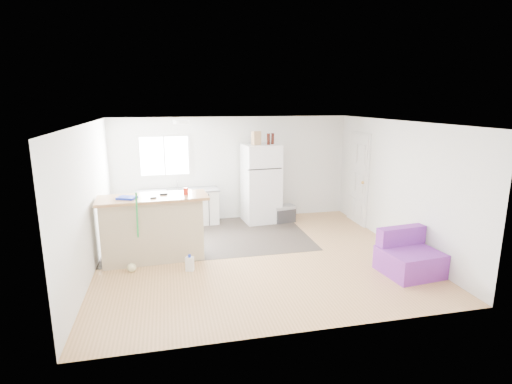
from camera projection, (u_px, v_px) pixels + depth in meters
room at (256, 192)px, 6.97m from camera, size 5.51×5.01×2.41m
vinyl_zone at (209, 237)px, 8.27m from camera, size 4.05×2.50×0.00m
window at (164, 156)px, 8.93m from camera, size 1.18×0.06×0.98m
interior_door at (358, 179)px, 9.06m from camera, size 0.11×0.92×2.10m
ceiling_fixture at (181, 122)px, 7.60m from camera, size 0.30×0.30×0.07m
kitchen_cabinets at (178, 207)px, 8.98m from camera, size 1.85×0.66×1.07m
peninsula at (153, 228)px, 6.99m from camera, size 1.90×0.83×1.15m
refrigerator at (261, 183)px, 9.17m from camera, size 0.86×0.82×1.80m
cooler at (284, 213)px, 9.27m from camera, size 0.56×0.43×0.39m
purple_seat at (408, 258)px, 6.50m from camera, size 0.93×0.89×0.70m
cleaner_jug at (190, 264)px, 6.60m from camera, size 0.15×0.13×0.28m
mop at (133, 257)px, 6.58m from camera, size 0.25×0.38×1.35m
red_cup at (186, 191)px, 6.99m from camera, size 0.10×0.10×0.12m
blue_tray at (127, 198)px, 6.70m from camera, size 0.36×0.32×0.04m
tool_a at (164, 194)px, 6.97m from camera, size 0.14×0.06×0.03m
tool_b at (153, 198)px, 6.72m from camera, size 0.11×0.07×0.03m
cardboard_box at (256, 138)px, 8.83m from camera, size 0.22×0.17×0.30m
bottle_left at (268, 139)px, 8.89m from camera, size 0.07×0.07×0.25m
bottle_right at (273, 139)px, 8.98m from camera, size 0.08×0.08×0.25m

